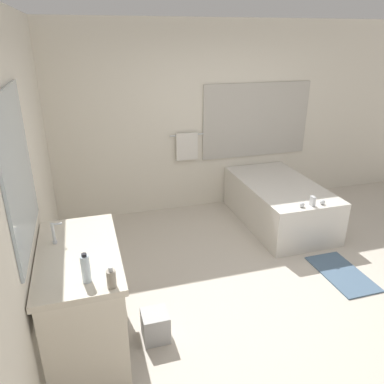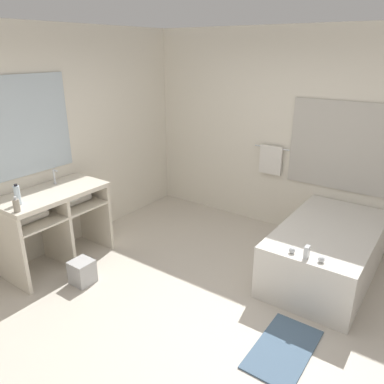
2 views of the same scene
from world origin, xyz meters
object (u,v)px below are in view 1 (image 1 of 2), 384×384
soap_dispenser (111,279)px  waste_bin (155,326)px  bathtub (279,201)px  water_bottle_1 (86,269)px

soap_dispenser → waste_bin: soap_dispenser is taller
soap_dispenser → waste_bin: size_ratio=0.59×
bathtub → water_bottle_1: water_bottle_1 is taller
soap_dispenser → waste_bin: bearing=49.6°
water_bottle_1 → soap_dispenser: size_ratio=1.41×
bathtub → soap_dispenser: soap_dispenser is taller
soap_dispenser → waste_bin: (0.35, 0.41, -0.85)m
bathtub → water_bottle_1: 3.37m
waste_bin → water_bottle_1: bearing=-149.5°
water_bottle_1 → waste_bin: 1.06m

